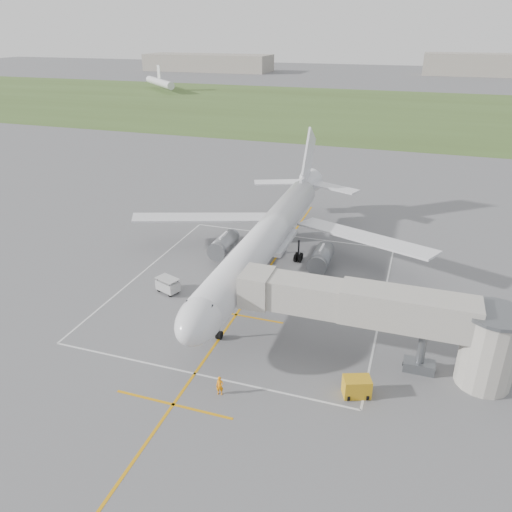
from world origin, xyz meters
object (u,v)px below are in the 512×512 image
(airliner, at_px, (268,237))
(ramp_worker_nose, at_px, (220,386))
(jet_bridge, at_px, (397,319))
(gpu_unit, at_px, (357,387))
(baggage_cart, at_px, (168,285))
(ramp_worker_wing, at_px, (233,263))

(airliner, xyz_separation_m, ramp_worker_nose, (3.02, -22.46, -3.57))
(jet_bridge, bearing_deg, gpu_unit, -115.74)
(baggage_cart, bearing_deg, ramp_worker_wing, 77.58)
(jet_bridge, bearing_deg, airliner, 137.81)
(ramp_worker_nose, distance_m, ramp_worker_wing, 22.27)
(jet_bridge, height_order, ramp_worker_wing, jet_bridge)
(airliner, relative_size, gpu_unit, 18.65)
(ramp_worker_nose, bearing_deg, ramp_worker_wing, 96.79)
(ramp_worker_wing, bearing_deg, ramp_worker_nose, 150.44)
(airliner, height_order, ramp_worker_nose, airliner)
(gpu_unit, distance_m, ramp_worker_wing, 24.82)
(gpu_unit, bearing_deg, jet_bridge, 43.47)
(ramp_worker_nose, bearing_deg, jet_bridge, 21.52)
(baggage_cart, height_order, ramp_worker_wing, ramp_worker_wing)
(ramp_worker_nose, height_order, ramp_worker_wing, ramp_worker_wing)
(gpu_unit, xyz_separation_m, ramp_worker_wing, (-17.30, 17.81, 0.17))
(airliner, height_order, baggage_cart, airliner)
(ramp_worker_nose, bearing_deg, gpu_unit, 6.60)
(airliner, bearing_deg, ramp_worker_wing, -161.69)
(ramp_worker_wing, bearing_deg, airliner, -119.39)
(ramp_worker_wing, bearing_deg, baggage_cart, 99.04)
(airliner, xyz_separation_m, baggage_cart, (-8.77, -8.69, -3.50))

